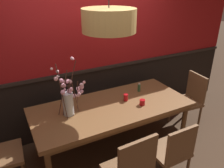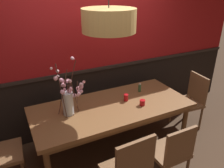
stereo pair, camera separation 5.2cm
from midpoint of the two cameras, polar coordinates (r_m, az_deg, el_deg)
ground_plane at (r=3.52m, az=0.44°, el=-16.15°), size 24.00×24.00×0.00m
back_wall at (r=3.47m, az=-5.37°, el=10.62°), size 5.74×0.14×2.95m
dining_table at (r=3.12m, az=0.48°, el=-6.75°), size 2.17×0.98×0.75m
chair_far_side_left at (r=3.82m, az=-10.81°, el=-3.74°), size 0.43×0.44×0.93m
chair_far_side_right at (r=4.04m, az=-1.87°, el=-1.32°), size 0.46×0.45×0.96m
chair_near_side_right at (r=2.82m, az=15.49°, el=-16.25°), size 0.43×0.41×0.87m
chair_head_east_end at (r=3.98m, az=19.87°, el=-3.48°), size 0.43×0.47×0.93m
vase_with_blossoms at (r=2.84m, az=-10.50°, el=-3.60°), size 0.41×0.38×0.69m
candle_holder_nearer_center at (r=3.10m, az=8.21°, el=-4.68°), size 0.08×0.08×0.08m
candle_holder_nearer_edge at (r=3.18m, az=4.06°, el=-3.46°), size 0.07×0.07×0.10m
condiment_bottle at (r=3.47m, az=7.48°, el=-0.94°), size 0.04×0.04×0.13m
pendant_lamp at (r=2.65m, az=-0.22°, el=15.90°), size 0.63×0.63×1.19m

